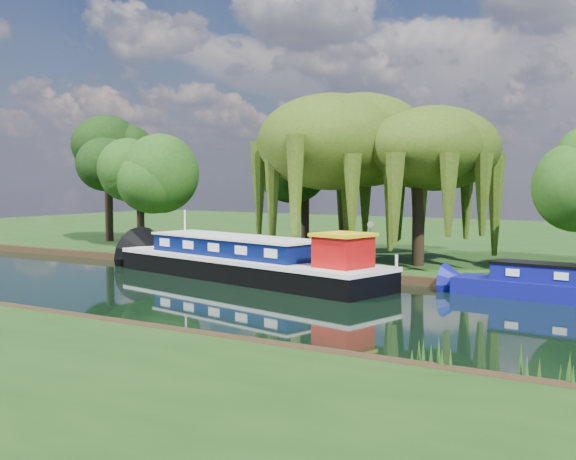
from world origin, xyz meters
The scene contains 12 objects.
ground centered at (0.00, 0.00, 0.00)m, with size 120.00×120.00×0.00m, color black.
far_bank centered at (0.00, 34.00, 0.23)m, with size 120.00×52.00×0.45m, color black.
dutch_barge centered at (-4.26, 5.22, 0.92)m, with size 18.10×7.67×3.73m.
red_dinghy centered at (-7.02, 7.12, 0.00)m, with size 2.18×3.06×0.63m, color #9D0B0B.
willow_left centered at (-2.07, 12.47, 7.40)m, with size 7.99×7.99×9.57m.
willow_right centered at (2.57, 12.49, 6.47)m, with size 6.77×6.77×8.25m.
tree_far_left centered at (-18.11, 11.75, 5.80)m, with size 4.85×4.85×7.81m.
tree_far_back centered at (-24.19, 14.63, 6.68)m, with size 5.31×5.31×8.93m.
tree_far_mid centered at (-7.49, 16.86, 6.07)m, with size 4.98×4.98×8.15m.
lamppost centered at (0.50, 10.50, 2.42)m, with size 0.36×0.36×2.56m.
mooring_posts centered at (-0.50, 8.40, 0.95)m, with size 19.16×0.16×1.00m.
reeds_near centered at (6.87, -7.57, 0.55)m, with size 33.70×1.50×1.10m.
Camera 1 is at (17.86, -26.37, 5.45)m, focal length 45.00 mm.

